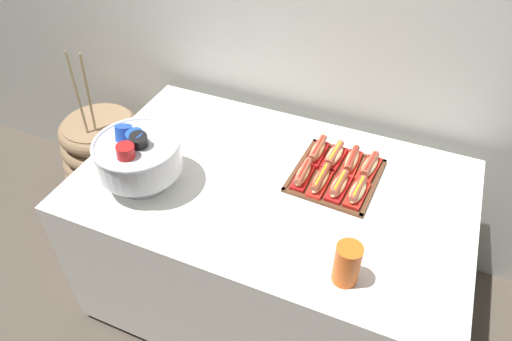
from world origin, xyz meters
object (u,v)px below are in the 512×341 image
(serving_tray, at_px, (336,176))
(cup_stack, at_px, (347,264))
(hot_dog_5, at_px, (334,156))
(hot_dog_6, at_px, (352,161))
(floor_vase, at_px, (109,165))
(hot_dog_0, at_px, (303,174))
(donut, at_px, (155,128))
(hot_dog_3, at_px, (357,192))
(punch_bowl, at_px, (138,155))
(hot_dog_2, at_px, (339,186))
(hot_dog_7, at_px, (369,166))
(hot_dog_4, at_px, (317,151))
(hot_dog_1, at_px, (321,180))
(buffet_table, at_px, (271,242))

(serving_tray, xyz_separation_m, cup_stack, (0.16, -0.47, 0.07))
(serving_tray, xyz_separation_m, hot_dog_5, (-0.03, 0.08, 0.03))
(hot_dog_6, bearing_deg, floor_vase, 178.30)
(hot_dog_0, xyz_separation_m, donut, (-0.72, 0.05, -0.02))
(hot_dog_3, distance_m, punch_bowl, 0.85)
(punch_bowl, bearing_deg, serving_tray, 25.71)
(hot_dog_0, relative_size, cup_stack, 1.03)
(hot_dog_2, relative_size, hot_dog_7, 0.92)
(hot_dog_0, relative_size, hot_dog_2, 1.00)
(serving_tray, relative_size, hot_dog_3, 2.35)
(hot_dog_0, bearing_deg, hot_dog_7, 33.15)
(floor_vase, bearing_deg, hot_dog_4, -1.53)
(hot_dog_3, height_order, punch_bowl, punch_bowl)
(hot_dog_7, bearing_deg, serving_tray, -146.85)
(hot_dog_2, distance_m, donut, 0.87)
(hot_dog_3, bearing_deg, punch_bowl, -162.91)
(serving_tray, distance_m, hot_dog_4, 0.14)
(serving_tray, xyz_separation_m, hot_dog_3, (0.11, -0.09, 0.03))
(hot_dog_3, bearing_deg, serving_tray, 140.65)
(hot_dog_5, relative_size, cup_stack, 1.10)
(donut, bearing_deg, serving_tray, 1.94)
(donut, bearing_deg, punch_bowl, -65.48)
(hot_dog_2, xyz_separation_m, hot_dog_3, (0.07, -0.00, -0.00))
(hot_dog_0, height_order, hot_dog_4, hot_dog_4)
(hot_dog_2, relative_size, hot_dog_6, 0.91)
(floor_vase, height_order, hot_dog_3, floor_vase)
(hot_dog_0, xyz_separation_m, hot_dog_2, (0.15, -0.01, -0.00))
(hot_dog_1, relative_size, hot_dog_2, 1.13)
(hot_dog_5, bearing_deg, donut, -172.03)
(cup_stack, bearing_deg, serving_tray, 108.87)
(serving_tray, distance_m, hot_dog_7, 0.14)
(hot_dog_1, distance_m, punch_bowl, 0.71)
(buffet_table, height_order, serving_tray, serving_tray)
(hot_dog_2, distance_m, hot_dog_3, 0.08)
(buffet_table, height_order, hot_dog_1, hot_dog_1)
(punch_bowl, bearing_deg, hot_dog_1, 21.30)
(punch_bowl, relative_size, donut, 2.57)
(buffet_table, bearing_deg, punch_bowl, -157.34)
(hot_dog_3, bearing_deg, hot_dog_2, 176.90)
(hot_dog_5, bearing_deg, hot_dog_1, -93.10)
(hot_dog_7, bearing_deg, cup_stack, -85.39)
(hot_dog_6, distance_m, hot_dog_7, 0.08)
(floor_vase, height_order, punch_bowl, punch_bowl)
(buffet_table, distance_m, punch_bowl, 0.73)
(serving_tray, distance_m, hot_dog_5, 0.10)
(floor_vase, relative_size, cup_stack, 6.48)
(hot_dog_2, relative_size, donut, 1.25)
(floor_vase, bearing_deg, donut, -16.78)
(hot_dog_7, xyz_separation_m, punch_bowl, (-0.82, -0.41, 0.11))
(hot_dog_4, height_order, donut, hot_dog_4)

